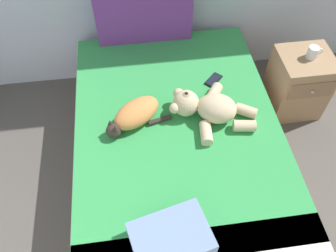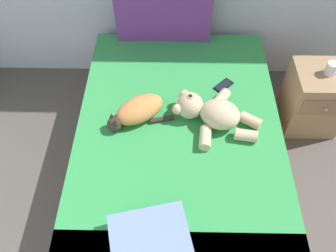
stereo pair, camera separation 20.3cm
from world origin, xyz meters
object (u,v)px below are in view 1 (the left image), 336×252
Objects in this scene: cat at (134,115)px; cell_phone at (213,80)px; nightstand at (298,83)px; bed at (177,148)px; patterned_cushion at (144,14)px; teddy_bear at (208,108)px; mug at (313,52)px; throw_pillow at (171,238)px.

cat reaches higher than cell_phone.
bed is at bearing -155.94° from nightstand.
patterned_cushion reaches higher than cell_phone.
cat is 0.48m from teddy_bear.
patterned_cushion is 6.22× the size of mug.
teddy_bear is 1.49× the size of throw_pillow.
patterned_cushion is 1.25× the size of teddy_bear.
cell_phone is at bearing 69.95° from teddy_bear.
teddy_bear is at bearing -110.05° from cell_phone.
mug is (1.25, 1.23, 0.05)m from throw_pillow.
teddy_bear reaches higher than nightstand.
teddy_bear reaches higher than mug.
teddy_bear reaches higher than throw_pillow.
mug is at bearing 6.50° from cell_phone.
cat is at bearing 98.38° from throw_pillow.
teddy_bear is 0.35m from cell_phone.
teddy_bear reaches higher than cell_phone.
cat is 0.79× the size of nightstand.
patterned_cushion is at bearing 79.98° from cat.
nightstand is (1.20, -0.47, -0.45)m from patterned_cushion.
patterned_cushion is 0.95m from teddy_bear.
teddy_bear is 4.98× the size of mug.
throw_pillow is 3.33× the size of mug.
throw_pillow is 0.72× the size of nightstand.
nightstand is (1.07, 0.48, 0.03)m from bed.
cell_phone is (0.32, 0.39, 0.26)m from bed.
bed is 1.07m from patterned_cushion.
bed is at bearing -17.35° from cat.
mug is at bearing -20.89° from patterned_cushion.
bed is at bearing 78.23° from throw_pillow.
patterned_cushion reaches higher than bed.
cat is 1.09× the size of throw_pillow.
cat reaches higher than throw_pillow.
teddy_bear is 1.00m from nightstand.
throw_pillow is at bearing -91.00° from patterned_cushion.
cell_phone is 0.79m from nightstand.
teddy_bear is at bearing -69.16° from patterned_cushion.
teddy_bear is (0.21, 0.07, 0.33)m from bed.
cell_phone is 0.28× the size of nightstand.
mug is (0.89, 0.41, 0.02)m from teddy_bear.
cat is 3.63× the size of mug.
throw_pillow is (0.12, -0.83, -0.02)m from cat.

